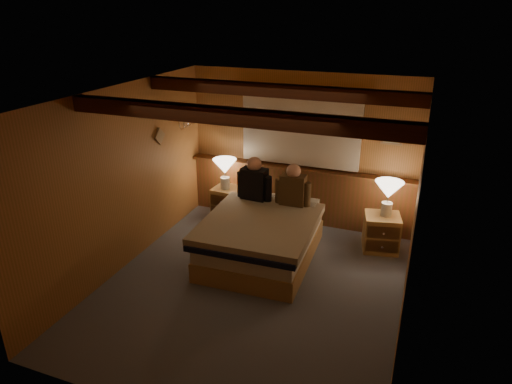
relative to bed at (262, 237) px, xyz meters
The scene contains 19 objects.
floor 0.77m from the bed, 79.34° to the right, with size 4.20×4.20×0.00m, color slate.
ceiling 2.18m from the bed, 79.34° to the right, with size 4.20×4.20×0.00m, color tan.
wall_back 1.67m from the bed, 84.80° to the left, with size 3.60×3.60×0.00m, color #B1703F.
wall_left 2.00m from the bed, 157.72° to the right, with size 4.20×4.20×0.00m, color #B1703F.
wall_right 2.22m from the bed, 19.54° to the right, with size 4.20×4.20×0.00m, color #B1703F.
wall_front 2.92m from the bed, 87.35° to the right, with size 3.60×3.60×0.00m, color #B1703F.
wainscot 1.37m from the bed, 84.55° to the left, with size 3.60×0.23×0.94m.
curtain_window 1.80m from the bed, 84.53° to the left, with size 2.18×0.09×1.11m.
ceiling_beams 2.06m from the bed, 76.45° to the right, with size 3.60×1.65×0.16m.
coat_rail 2.26m from the bed, 150.73° to the left, with size 0.05×0.55×0.24m.
framed_print 2.37m from the bed, 43.28° to the left, with size 0.30×0.04×0.25m.
bed is the anchor object (origin of this frame).
nightstand_left 1.47m from the bed, 132.49° to the left, with size 0.50×0.45×0.51m.
nightstand_right 1.74m from the bed, 29.20° to the left, with size 0.57×0.53×0.54m.
lamp_left 1.56m from the bed, 134.13° to the left, with size 0.38×0.38×0.50m.
lamp_right 1.87m from the bed, 29.34° to the left, with size 0.39×0.39×0.51m.
person_left 0.88m from the bed, 119.64° to the left, with size 0.55×0.24×0.67m.
person_right 0.84m from the bed, 65.84° to the left, with size 0.52×0.21×0.63m.
duffel_bag 1.24m from the bed, 134.96° to the left, with size 0.51×0.37×0.33m.
Camera 1 is at (1.78, -4.55, 3.31)m, focal length 32.00 mm.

